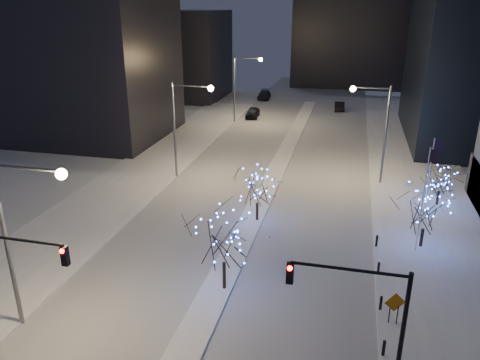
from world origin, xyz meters
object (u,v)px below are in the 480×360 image
(street_lamp_w_near, at_px, (20,224))
(street_lamp_east, at_px, (377,122))
(car_near, at_px, (253,113))
(construction_sign, at_px, (395,305))
(car_mid, at_px, (339,106))
(holiday_tree_plaza_far, at_px, (441,179))
(traffic_signal_east, at_px, (367,313))
(holiday_tree_plaza_near, at_px, (426,211))
(street_lamp_w_far, at_px, (241,80))
(street_lamp_w_mid, at_px, (184,117))
(traffic_signal_west, at_px, (7,274))
(holiday_tree_median_near, at_px, (224,239))
(car_far, at_px, (264,95))
(holiday_tree_median_far, at_px, (257,188))

(street_lamp_w_near, distance_m, street_lamp_east, 33.85)
(street_lamp_east, bearing_deg, car_near, 124.96)
(car_near, height_order, construction_sign, construction_sign)
(car_near, bearing_deg, construction_sign, -72.29)
(car_mid, xyz_separation_m, holiday_tree_plaza_far, (10.38, -39.06, 1.87))
(car_mid, distance_m, construction_sign, 57.87)
(street_lamp_w_near, height_order, holiday_tree_plaza_far, street_lamp_w_near)
(traffic_signal_east, relative_size, holiday_tree_plaza_far, 1.79)
(holiday_tree_plaza_near, bearing_deg, car_near, 118.78)
(street_lamp_w_far, distance_m, street_lamp_east, 29.08)
(street_lamp_east, bearing_deg, street_lamp_w_far, 130.85)
(street_lamp_w_far, bearing_deg, street_lamp_east, -49.15)
(street_lamp_w_near, height_order, street_lamp_w_far, same)
(holiday_tree_plaza_far, bearing_deg, street_lamp_w_mid, 176.27)
(traffic_signal_west, height_order, holiday_tree_median_near, traffic_signal_west)
(holiday_tree_plaza_far, xyz_separation_m, construction_sign, (-4.98, -18.56, -1.26))
(holiday_tree_plaza_near, relative_size, holiday_tree_plaza_far, 1.27)
(traffic_signal_west, bearing_deg, holiday_tree_median_near, 41.81)
(street_lamp_w_near, bearing_deg, holiday_tree_median_near, 32.41)
(street_lamp_w_mid, relative_size, holiday_tree_median_near, 1.73)
(holiday_tree_plaza_far, distance_m, construction_sign, 19.25)
(street_lamp_w_mid, distance_m, car_far, 44.66)
(traffic_signal_east, relative_size, holiday_tree_median_far, 1.57)
(street_lamp_east, bearing_deg, car_far, 114.80)
(street_lamp_w_near, relative_size, holiday_tree_median_far, 2.24)
(car_mid, bearing_deg, street_lamp_east, 93.50)
(street_lamp_east, distance_m, car_near, 31.86)
(street_lamp_w_mid, distance_m, holiday_tree_plaza_far, 25.10)
(car_far, bearing_deg, car_mid, -29.97)
(car_far, distance_m, holiday_tree_median_near, 64.08)
(traffic_signal_east, xyz_separation_m, car_far, (-17.94, 70.30, -3.97))
(street_lamp_w_mid, height_order, traffic_signal_east, street_lamp_w_mid)
(construction_sign, bearing_deg, street_lamp_w_far, 95.20)
(holiday_tree_median_far, bearing_deg, street_lamp_w_far, 105.70)
(street_lamp_w_far, distance_m, car_far, 20.12)
(street_lamp_w_near, relative_size, car_mid, 2.17)
(construction_sign, bearing_deg, holiday_tree_median_far, 113.27)
(car_near, distance_m, holiday_tree_plaza_near, 44.39)
(traffic_signal_east, bearing_deg, street_lamp_w_far, 109.32)
(street_lamp_w_mid, distance_m, car_mid, 40.52)
(street_lamp_w_mid, relative_size, traffic_signal_east, 1.43)
(traffic_signal_west, height_order, traffic_signal_east, same)
(street_lamp_w_mid, bearing_deg, car_mid, 69.02)
(street_lamp_w_far, distance_m, holiday_tree_plaza_far, 36.54)
(street_lamp_east, height_order, holiday_tree_median_far, street_lamp_east)
(holiday_tree_plaza_far, bearing_deg, construction_sign, -105.01)
(street_lamp_w_far, height_order, holiday_tree_plaza_near, street_lamp_w_far)
(street_lamp_w_far, bearing_deg, holiday_tree_plaza_near, -57.50)
(street_lamp_w_near, height_order, street_lamp_w_mid, same)
(street_lamp_east, height_order, car_far, street_lamp_east)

